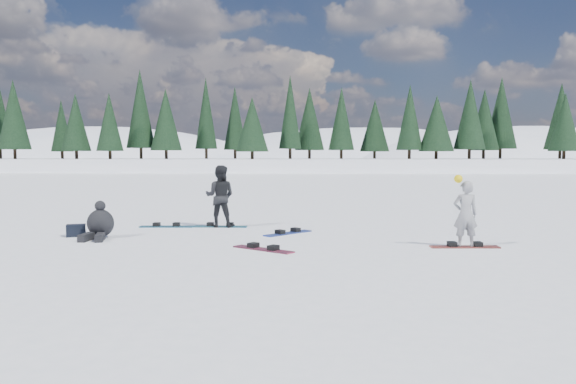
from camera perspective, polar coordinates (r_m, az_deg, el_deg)
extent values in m
plane|color=white|center=(13.07, 5.53, -5.18)|extent=(420.00, 420.00, 0.00)
cube|color=white|center=(67.96, 2.72, 1.28)|extent=(90.00, 14.00, 5.00)
ellipsoid|color=white|center=(196.17, -18.61, -0.93)|extent=(143.00, 110.00, 49.50)
ellipsoid|color=white|center=(214.55, 7.61, -0.64)|extent=(182.00, 140.00, 53.20)
ellipsoid|color=white|center=(174.46, 22.45, -1.18)|extent=(117.00, 90.00, 45.00)
cone|color=black|center=(77.48, -26.79, 5.81)|extent=(3.20, 3.20, 7.50)
cone|color=black|center=(75.88, -24.50, 5.93)|extent=(3.20, 3.20, 7.50)
cone|color=black|center=(74.41, -22.10, 6.04)|extent=(3.20, 3.20, 7.50)
cone|color=black|center=(73.07, -19.62, 6.14)|extent=(3.20, 3.20, 7.50)
cone|color=black|center=(71.88, -17.04, 6.24)|extent=(3.20, 3.20, 7.50)
cone|color=black|center=(70.83, -14.38, 6.32)|extent=(3.20, 3.20, 7.50)
cone|color=black|center=(69.93, -11.65, 6.40)|extent=(3.20, 3.20, 7.50)
cone|color=black|center=(69.20, -8.85, 6.46)|extent=(3.20, 3.20, 7.50)
cone|color=black|center=(68.63, -6.00, 6.51)|extent=(3.20, 3.20, 7.50)
cone|color=black|center=(68.24, -3.11, 6.54)|extent=(3.20, 3.20, 7.50)
cone|color=black|center=(68.02, -0.19, 6.55)|extent=(3.20, 3.20, 7.50)
cone|color=black|center=(67.97, 2.74, 6.55)|extent=(3.20, 3.20, 7.50)
cone|color=black|center=(68.10, 5.67, 6.53)|extent=(3.20, 3.20, 7.50)
cone|color=black|center=(68.40, 8.57, 6.49)|extent=(3.20, 3.20, 7.50)
cone|color=black|center=(68.87, 11.45, 6.44)|extent=(3.20, 3.20, 7.50)
cone|color=black|center=(69.52, 14.28, 6.37)|extent=(3.20, 3.20, 7.50)
cone|color=black|center=(70.32, 17.05, 6.29)|extent=(3.20, 3.20, 7.50)
cone|color=black|center=(71.29, 19.74, 6.20)|extent=(3.20, 3.20, 7.50)
cone|color=black|center=(72.41, 22.36, 6.10)|extent=(3.20, 3.20, 7.50)
cone|color=black|center=(73.67, 24.90, 5.99)|extent=(3.20, 3.20, 7.50)
imported|color=#939297|center=(12.88, 17.58, -2.18)|extent=(0.55, 0.38, 1.47)
sphere|color=#E0BB0B|center=(12.66, 16.92, 1.29)|extent=(0.18, 0.18, 0.18)
imported|color=black|center=(15.85, -6.93, -0.43)|extent=(0.89, 0.72, 1.74)
ellipsoid|color=black|center=(14.52, -18.51, -3.02)|extent=(0.70, 0.62, 0.69)
sphere|color=black|center=(14.48, -18.55, -1.35)|extent=(0.26, 0.26, 0.26)
cube|color=black|center=(14.04, -18.57, -4.38)|extent=(0.31, 0.62, 0.17)
cube|color=black|center=(14.16, -19.81, -4.34)|extent=(0.20, 0.61, 0.17)
cube|color=black|center=(14.99, -20.74, -3.67)|extent=(0.52, 0.43, 0.30)
cube|color=maroon|center=(12.98, 17.51, -5.34)|extent=(1.51, 0.34, 0.03)
cube|color=#196D89|center=(15.94, -6.90, -3.50)|extent=(1.51, 0.33, 0.03)
cube|color=#1A6C90|center=(16.17, -12.24, -3.46)|extent=(1.51, 0.33, 0.03)
cube|color=maroon|center=(12.08, -2.54, -5.84)|extent=(1.39, 1.09, 0.03)
cube|color=#1D37A0|center=(14.50, -0.01, -4.21)|extent=(1.23, 1.28, 0.03)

